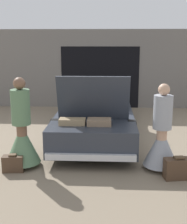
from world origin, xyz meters
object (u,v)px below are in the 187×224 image
Objects in this scene: suitcase_beside_left_person at (13,164)px; suitcase_beside_right_person at (178,168)px; car at (96,113)px; person_right at (161,140)px; person_left at (22,136)px.

suitcase_beside_right_person reaches higher than suitcase_beside_left_person.
car is 12.13× the size of suitcase_beside_left_person.
person_right reaches higher than suitcase_beside_left_person.
car reaches higher than suitcase_beside_right_person.
suitcase_beside_right_person is (3.02, -0.16, 0.03)m from suitcase_beside_left_person.
person_left is (-1.33, -2.26, 0.07)m from car.
suitcase_beside_right_person is (2.90, -0.43, -0.43)m from person_left.
person_left is at bearing 85.58° from person_right.
person_left is 0.55m from suitcase_beside_left_person.
car is at bearing 120.40° from suitcase_beside_right_person.
suitcase_beside_left_person is (-2.78, -0.27, -0.42)m from person_right.
suitcase_beside_left_person is at bearing -119.79° from car.
person_left is at bearing 66.08° from suitcase_beside_left_person.
person_left reaches higher than suitcase_beside_left_person.
car is at bearing 138.63° from person_left.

